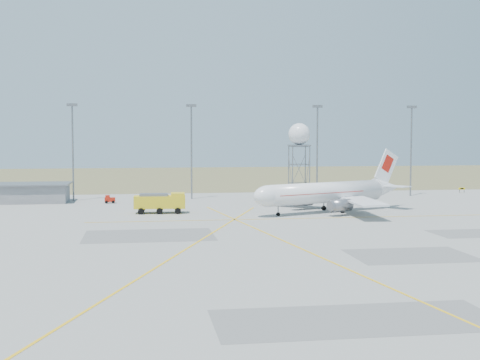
{
  "coord_description": "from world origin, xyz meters",
  "views": [
    {
      "loc": [
        -21.36,
        -78.2,
        14.22
      ],
      "look_at": [
        -3.34,
        40.0,
        5.86
      ],
      "focal_mm": 50.0,
      "sensor_mm": 36.0,
      "label": 1
    }
  ],
  "objects": [
    {
      "name": "mast_b",
      "position": [
        -10.0,
        66.0,
        12.07
      ],
      "size": [
        2.2,
        0.5,
        20.5
      ],
      "color": "slate",
      "rests_on": "ground"
    },
    {
      "name": "radar_tower",
      "position": [
        11.78,
        57.4,
        9.17
      ],
      "size": [
        4.52,
        4.52,
        16.35
      ],
      "color": "slate",
      "rests_on": "ground"
    },
    {
      "name": "mast_a",
      "position": [
        -35.0,
        66.0,
        12.07
      ],
      "size": [
        2.2,
        0.5,
        20.5
      ],
      "color": "slate",
      "rests_on": "ground"
    },
    {
      "name": "ground",
      "position": [
        0.0,
        0.0,
        0.0
      ],
      "size": [
        400.0,
        400.0,
        0.0
      ],
      "primitive_type": "plane",
      "color": "#9B9B96",
      "rests_on": "ground"
    },
    {
      "name": "grass_strip",
      "position": [
        0.0,
        140.0,
        0.01
      ],
      "size": [
        400.0,
        120.0,
        0.03
      ],
      "primitive_type": "cube",
      "color": "brown",
      "rests_on": "ground"
    },
    {
      "name": "mast_c",
      "position": [
        18.0,
        66.0,
        12.07
      ],
      "size": [
        2.2,
        0.5,
        20.5
      ],
      "color": "slate",
      "rests_on": "ground"
    },
    {
      "name": "fire_truck",
      "position": [
        -17.43,
        40.96,
        1.74
      ],
      "size": [
        9.22,
        4.06,
        3.62
      ],
      "rotation": [
        0.0,
        0.0,
        -0.06
      ],
      "color": "gold",
      "rests_on": "ground"
    },
    {
      "name": "building_grey",
      "position": [
        -45.0,
        64.0,
        1.97
      ],
      "size": [
        19.0,
        10.0,
        3.9
      ],
      "color": "gray",
      "rests_on": "ground"
    },
    {
      "name": "airliner_main",
      "position": [
        12.36,
        38.11,
        3.47
      ],
      "size": [
        31.8,
        29.71,
        11.31
      ],
      "rotation": [
        0.0,
        0.0,
        3.55
      ],
      "color": "white",
      "rests_on": "ground"
    },
    {
      "name": "taxi_sign_near",
      "position": [
        55.6,
        72.0,
        0.89
      ],
      "size": [
        1.6,
        0.17,
        1.2
      ],
      "color": "black",
      "rests_on": "ground"
    },
    {
      "name": "mast_d",
      "position": [
        40.0,
        66.0,
        12.07
      ],
      "size": [
        2.2,
        0.5,
        20.5
      ],
      "color": "slate",
      "rests_on": "ground"
    },
    {
      "name": "baggage_tug",
      "position": [
        -27.24,
        59.94,
        0.62
      ],
      "size": [
        2.1,
        1.68,
        1.62
      ],
      "rotation": [
        0.0,
        0.0,
        -0.0
      ],
      "color": "#B11C0C",
      "rests_on": "ground"
    }
  ]
}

